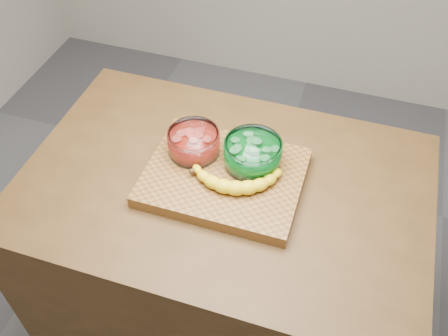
% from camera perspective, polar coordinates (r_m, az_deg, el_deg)
% --- Properties ---
extents(ground, '(3.50, 3.50, 0.00)m').
position_cam_1_polar(ground, '(2.22, 0.00, -17.16)').
color(ground, '#525256').
rests_on(ground, ground).
extents(counter, '(1.20, 0.80, 0.90)m').
position_cam_1_polar(counter, '(1.83, 0.00, -10.98)').
color(counter, '#492F15').
rests_on(counter, ground).
extents(cutting_board, '(0.45, 0.35, 0.04)m').
position_cam_1_polar(cutting_board, '(1.45, 0.00, -1.08)').
color(cutting_board, brown).
rests_on(cutting_board, counter).
extents(bowl_red, '(0.15, 0.15, 0.07)m').
position_cam_1_polar(bowl_red, '(1.48, -3.47, 2.93)').
color(bowl_red, white).
rests_on(bowl_red, cutting_board).
extents(bowl_green, '(0.17, 0.17, 0.08)m').
position_cam_1_polar(bowl_green, '(1.44, 3.30, 1.65)').
color(bowl_green, white).
rests_on(bowl_green, cutting_board).
extents(banana, '(0.29, 0.16, 0.04)m').
position_cam_1_polar(banana, '(1.40, 1.27, -0.93)').
color(banana, yellow).
rests_on(banana, cutting_board).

